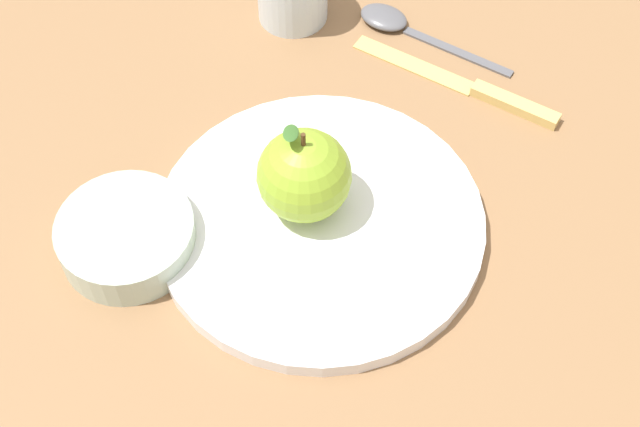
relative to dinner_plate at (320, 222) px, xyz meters
The scene contains 6 objects.
ground_plane 0.05m from the dinner_plate, 117.57° to the right, with size 2.40×2.40×0.00m, color olive.
dinner_plate is the anchor object (origin of this frame).
apple 0.05m from the dinner_plate, 25.31° to the right, with size 0.08×0.08×0.09m.
side_bowl 0.15m from the dinner_plate, 29.18° to the left, with size 0.11×0.11×0.03m.
knife 0.21m from the dinner_plate, 110.73° to the right, with size 0.20×0.05×0.01m.
spoon 0.25m from the dinner_plate, 86.16° to the right, with size 0.16×0.05×0.01m.
Camera 1 is at (-0.13, 0.43, 0.61)m, focal length 50.71 mm.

